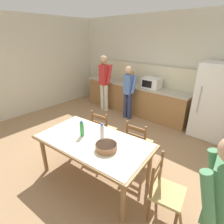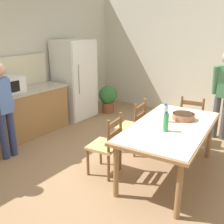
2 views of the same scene
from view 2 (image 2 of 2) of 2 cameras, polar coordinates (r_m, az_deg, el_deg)
The scene contains 14 objects.
ground_plane at distance 3.97m, azimuth 0.24°, elevation -13.14°, with size 8.32×8.32×0.00m, color #9E7A56.
wall_right at distance 6.35m, azimuth 18.22°, elevation 11.88°, with size 0.12×5.20×2.90m, color beige.
refrigerator at distance 6.08m, azimuth -8.10°, elevation 6.98°, with size 0.81×0.73×1.78m.
microwave at distance 5.03m, azimuth -21.71°, elevation 5.45°, with size 0.50×0.39×0.30m.
dining_table at distance 3.72m, azimuth 12.63°, elevation -3.97°, with size 1.96×1.17×0.77m.
bottle_near_centre at distance 3.44m, azimuth 11.63°, elevation -2.16°, with size 0.07×0.07×0.27m.
bottle_off_centre at distance 3.77m, azimuth 11.51°, elevation -0.32°, with size 0.07×0.07×0.27m.
serving_bowl at distance 3.96m, azimuth 15.27°, elevation -0.85°, with size 0.32×0.32×0.09m.
chair_side_far_right at distance 4.45m, azimuth 4.48°, elevation -3.22°, with size 0.46×0.44×0.91m.
chair_head_end at distance 4.92m, azimuth 16.97°, elevation -1.83°, with size 0.47×0.48×0.91m.
chair_side_far_left at distance 3.77m, azimuth -1.20°, elevation -7.30°, with size 0.47×0.45×0.91m.
person_at_counter at distance 4.42m, azimuth -22.57°, elevation 1.12°, with size 0.39×0.27×1.55m.
person_by_table at distance 5.21m, azimuth 23.13°, elevation 4.15°, with size 0.30×0.43×1.64m.
potted_plant at distance 6.43m, azimuth -0.89°, elevation 3.19°, with size 0.44×0.44×0.67m.
Camera 2 is at (-2.74, -1.99, 2.08)m, focal length 42.00 mm.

